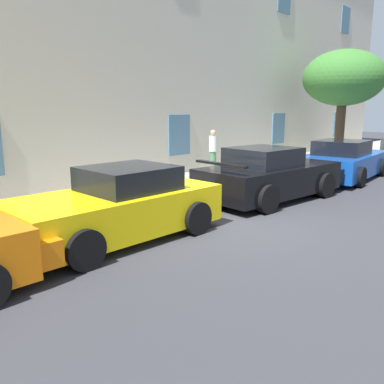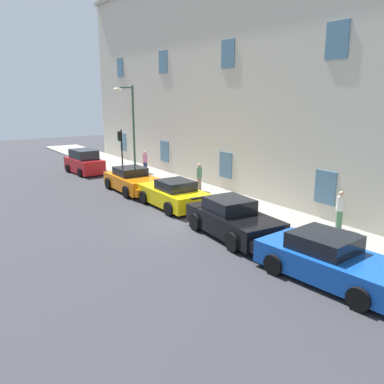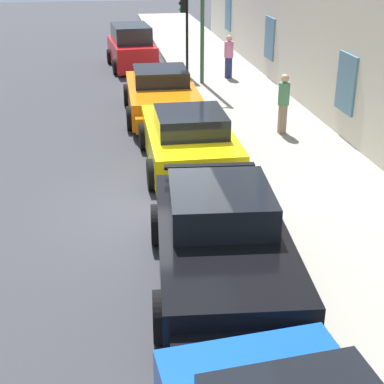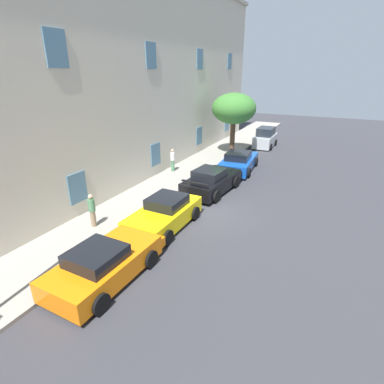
{
  "view_description": "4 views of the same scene",
  "coord_description": "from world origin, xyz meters",
  "views": [
    {
      "loc": [
        -6.94,
        -5.29,
        2.55
      ],
      "look_at": [
        -0.76,
        0.58,
        0.75
      ],
      "focal_mm": 36.69,
      "sensor_mm": 36.0,
      "label": 1
    },
    {
      "loc": [
        14.52,
        -9.41,
        5.63
      ],
      "look_at": [
        -0.47,
        0.84,
        1.2
      ],
      "focal_mm": 37.65,
      "sensor_mm": 36.0,
      "label": 2
    },
    {
      "loc": [
        10.41,
        -1.0,
        5.16
      ],
      "look_at": [
        1.43,
        0.46,
        1.06
      ],
      "focal_mm": 54.17,
      "sensor_mm": 36.0,
      "label": 3
    },
    {
      "loc": [
        -13.25,
        -5.8,
        6.93
      ],
      "look_at": [
        0.46,
        1.0,
        0.7
      ],
      "focal_mm": 28.04,
      "sensor_mm": 36.0,
      "label": 4
    }
  ],
  "objects": [
    {
      "name": "sportscar_yellow_flank",
      "position": [
        -2.65,
        1.02,
        0.63
      ],
      "size": [
        4.61,
        2.22,
        1.43
      ],
      "color": "yellow",
      "rests_on": "ground"
    },
    {
      "name": "pedestrian_admiring",
      "position": [
        4.76,
        4.69,
        0.98
      ],
      "size": [
        0.43,
        0.43,
        1.63
      ],
      "color": "#4C7F59",
      "rests_on": "sidewalk"
    },
    {
      "name": "sidewalk",
      "position": [
        0.0,
        3.6,
        0.07
      ],
      "size": [
        60.0,
        3.44,
        0.14
      ],
      "primitive_type": "cube",
      "color": "gray",
      "rests_on": "ground"
    },
    {
      "name": "sportscar_white_middle",
      "position": [
        2.81,
        0.73,
        0.66
      ],
      "size": [
        4.95,
        2.52,
        1.51
      ],
      "color": "black",
      "rests_on": "ground"
    },
    {
      "name": "sportscar_tail_end",
      "position": [
        7.66,
        0.62,
        0.63
      ],
      "size": [
        5.2,
        2.58,
        1.44
      ],
      "color": "#144CB2",
      "rests_on": "ground"
    },
    {
      "name": "ground_plane",
      "position": [
        0.0,
        0.0,
        0.0
      ],
      "size": [
        80.0,
        80.0,
        0.0
      ],
      "primitive_type": "plane",
      "color": "#333338"
    },
    {
      "name": "tree_near_kerb",
      "position": [
        11.53,
        2.57,
        3.93
      ],
      "size": [
        3.71,
        3.71,
        5.1
      ],
      "color": "#473323",
      "rests_on": "sidewalk"
    }
  ]
}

